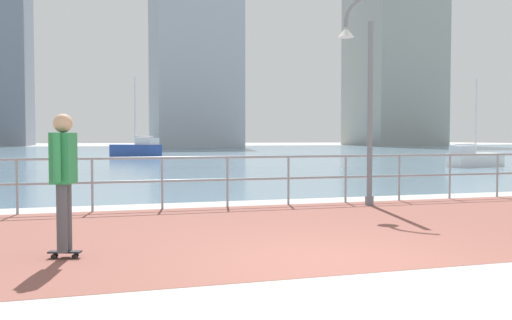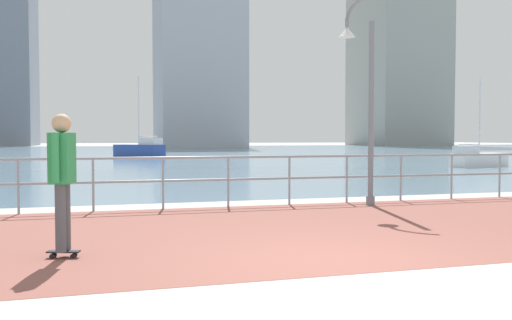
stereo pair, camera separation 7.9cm
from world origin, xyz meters
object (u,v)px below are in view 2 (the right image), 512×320
(skateboarder, at_px, (62,171))
(sailboat_ivory, at_px, (477,158))
(lamppost, at_px, (363,89))
(sailboat_blue, at_px, (140,149))

(skateboarder, bearing_deg, sailboat_ivory, 41.02)
(skateboarder, bearing_deg, lamppost, 32.37)
(lamppost, xyz_separation_m, sailboat_blue, (-2.73, 32.23, -1.96))
(lamppost, distance_m, sailboat_ivory, 18.31)
(sailboat_ivory, bearing_deg, skateboarder, -138.98)
(sailboat_ivory, height_order, sailboat_blue, sailboat_blue)
(sailboat_ivory, bearing_deg, lamppost, -135.60)
(skateboarder, distance_m, sailboat_ivory, 25.22)
(skateboarder, xyz_separation_m, sailboat_ivory, (19.02, 16.54, -0.64))
(lamppost, height_order, sailboat_ivory, lamppost)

